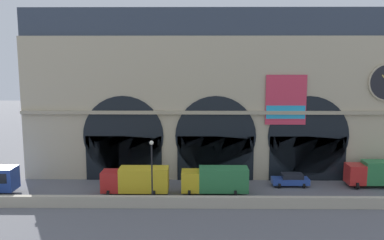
{
  "coord_description": "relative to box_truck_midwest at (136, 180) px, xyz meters",
  "views": [
    {
      "loc": [
        -2.34,
        -46.28,
        15.53
      ],
      "look_at": [
        -2.95,
        5.0,
        7.68
      ],
      "focal_mm": 39.11,
      "sensor_mm": 36.0,
      "label": 1
    }
  ],
  "objects": [
    {
      "name": "box_truck_center",
      "position": [
        8.99,
        0.13,
        0.0
      ],
      "size": [
        7.5,
        2.91,
        3.12
      ],
      "color": "gold",
      "rests_on": "ground"
    },
    {
      "name": "quay_parapet_wall",
      "position": [
        9.21,
        -4.13,
        -1.11
      ],
      "size": [
        90.0,
        0.7,
        1.19
      ],
      "primitive_type": "cube",
      "color": "#B2A891",
      "rests_on": "ground"
    },
    {
      "name": "ground_plane",
      "position": [
        9.21,
        0.71,
        -1.7
      ],
      "size": [
        200.0,
        200.0,
        0.0
      ],
      "primitive_type": "plane",
      "color": "slate"
    },
    {
      "name": "box_truck_midwest",
      "position": [
        0.0,
        0.0,
        0.0
      ],
      "size": [
        7.5,
        2.91,
        3.12
      ],
      "color": "red",
      "rests_on": "ground"
    },
    {
      "name": "car_mideast",
      "position": [
        18.2,
        3.25,
        -0.9
      ],
      "size": [
        4.4,
        2.22,
        1.55
      ],
      "color": "#28479E",
      "rests_on": "ground"
    },
    {
      "name": "station_building",
      "position": [
        9.24,
        7.96,
        8.69
      ],
      "size": [
        48.48,
        4.93,
        21.41
      ],
      "color": "#BCAD8C",
      "rests_on": "ground"
    },
    {
      "name": "street_lamp_quayside",
      "position": [
        2.18,
        -3.33,
        2.71
      ],
      "size": [
        0.44,
        0.44,
        6.9
      ],
      "color": "black",
      "rests_on": "ground"
    },
    {
      "name": "box_truck_east",
      "position": [
        28.71,
        3.17,
        0.0
      ],
      "size": [
        7.5,
        2.91,
        3.12
      ],
      "color": "red",
      "rests_on": "ground"
    }
  ]
}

